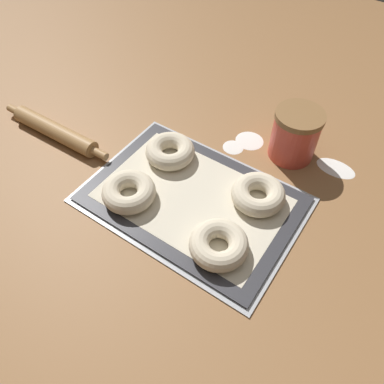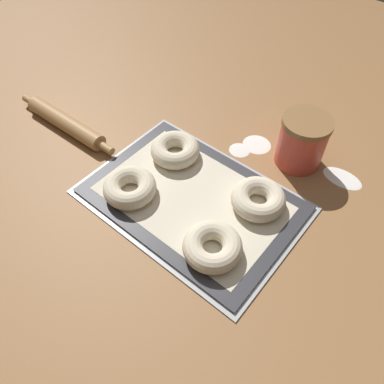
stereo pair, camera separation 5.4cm
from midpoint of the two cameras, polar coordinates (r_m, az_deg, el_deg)
name	(u,v)px [view 1 (the left image)]	position (r m, az deg, el deg)	size (l,w,h in m)	color
ground_plane	(196,196)	(0.97, -0.94, -0.62)	(2.80, 2.80, 0.00)	olive
baking_tray	(192,200)	(0.95, -1.63, -1.21)	(0.54, 0.37, 0.01)	#B2B5BA
baking_mat	(192,198)	(0.95, -1.64, -1.01)	(0.51, 0.35, 0.00)	#333338
bagel_front_left	(129,192)	(0.95, -11.23, -0.04)	(0.13, 0.13, 0.05)	beige
bagel_front_right	(219,245)	(0.84, 2.25, -8.09)	(0.13, 0.13, 0.05)	beige
bagel_back_left	(170,151)	(1.03, -4.88, 6.18)	(0.13, 0.13, 0.05)	beige
bagel_back_right	(258,194)	(0.93, 8.41, -0.41)	(0.13, 0.13, 0.05)	beige
flour_canister	(295,135)	(1.05, 13.99, 8.43)	(0.13, 0.13, 0.14)	#DB4C3D
rolling_pin	(55,131)	(1.18, -21.43, 8.64)	(0.40, 0.06, 0.05)	#AD7F4C
flour_patch_near	(233,147)	(1.09, 4.86, 6.80)	(0.06, 0.06, 0.00)	white
flour_patch_far	(249,140)	(1.11, 7.37, 7.76)	(0.08, 0.08, 0.00)	white
flour_patch_side	(336,168)	(1.09, 19.76, 3.41)	(0.11, 0.06, 0.00)	white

